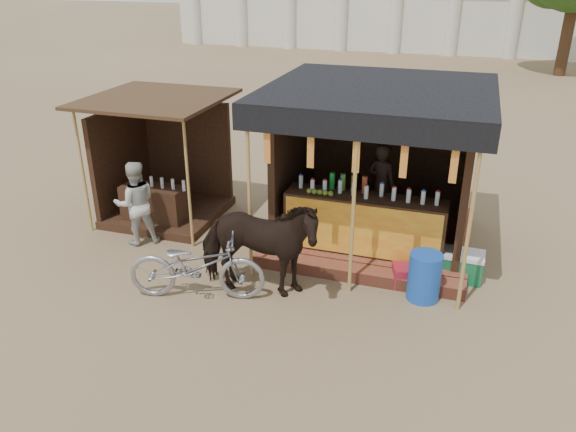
{
  "coord_description": "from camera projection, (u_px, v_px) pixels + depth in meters",
  "views": [
    {
      "loc": [
        2.39,
        -5.72,
        4.6
      ],
      "look_at": [
        0.0,
        1.6,
        1.1
      ],
      "focal_mm": 35.0,
      "sensor_mm": 36.0,
      "label": 1
    }
  ],
  "objects": [
    {
      "name": "ground",
      "position": [
        251.0,
        337.0,
        7.53
      ],
      "size": [
        120.0,
        120.0,
        0.0
      ],
      "primitive_type": "plane",
      "color": "#846B4C",
      "rests_on": "ground"
    },
    {
      "name": "main_stall",
      "position": [
        374.0,
        188.0,
        9.73
      ],
      "size": [
        3.6,
        3.61,
        2.78
      ],
      "color": "#964831",
      "rests_on": "ground"
    },
    {
      "name": "cooler",
      "position": [
        462.0,
        265.0,
        8.84
      ],
      "size": [
        0.65,
        0.46,
        0.46
      ],
      "color": "#17693C",
      "rests_on": "ground"
    },
    {
      "name": "blue_barrel",
      "position": [
        424.0,
        277.0,
        8.26
      ],
      "size": [
        0.53,
        0.53,
        0.74
      ],
      "primitive_type": "cylinder",
      "rotation": [
        0.0,
        0.0,
        -0.09
      ],
      "color": "#174AB2",
      "rests_on": "ground"
    },
    {
      "name": "secondary_stall",
      "position": [
        159.0,
        174.0,
        10.87
      ],
      "size": [
        2.4,
        2.4,
        2.38
      ],
      "color": "#3D2216",
      "rests_on": "ground"
    },
    {
      "name": "red_crate",
      "position": [
        407.0,
        276.0,
        8.68
      ],
      "size": [
        0.51,
        0.47,
        0.32
      ],
      "primitive_type": "cube",
      "rotation": [
        0.0,
        0.0,
        0.28
      ],
      "color": "maroon",
      "rests_on": "ground"
    },
    {
      "name": "cow",
      "position": [
        258.0,
        247.0,
        8.19
      ],
      "size": [
        1.95,
        1.04,
        1.59
      ],
      "primitive_type": "imported",
      "rotation": [
        0.0,
        0.0,
        1.67
      ],
      "color": "black",
      "rests_on": "ground"
    },
    {
      "name": "bystander",
      "position": [
        136.0,
        203.0,
        9.77
      ],
      "size": [
        0.94,
        0.91,
        1.52
      ],
      "primitive_type": "imported",
      "rotation": [
        0.0,
        0.0,
        3.8
      ],
      "color": "#B9B9B3",
      "rests_on": "ground"
    },
    {
      "name": "motorbike",
      "position": [
        197.0,
        266.0,
        8.23
      ],
      "size": [
        2.13,
        1.2,
        1.06
      ],
      "primitive_type": "imported",
      "rotation": [
        0.0,
        0.0,
        1.83
      ],
      "color": "gray",
      "rests_on": "ground"
    }
  ]
}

